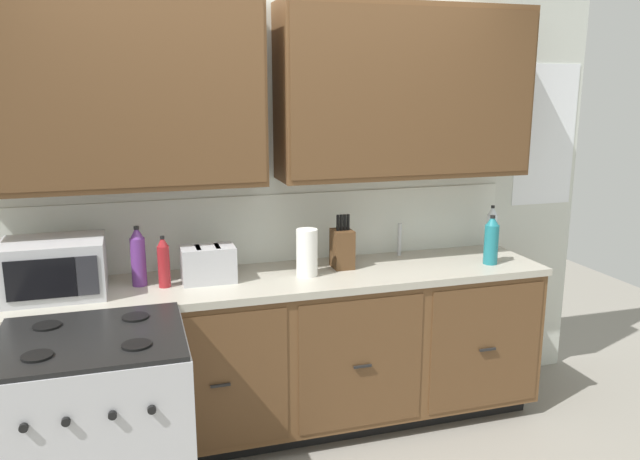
{
  "coord_description": "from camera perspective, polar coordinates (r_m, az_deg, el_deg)",
  "views": [
    {
      "loc": [
        -0.74,
        -2.9,
        1.93
      ],
      "look_at": [
        0.23,
        0.27,
        1.18
      ],
      "focal_mm": 35.29,
      "sensor_mm": 36.0,
      "label": 1
    }
  ],
  "objects": [
    {
      "name": "counter_run",
      "position": [
        3.59,
        -3.63,
        -11.1
      ],
      "size": [
        3.04,
        0.64,
        0.93
      ],
      "color": "black",
      "rests_on": "ground_plane"
    },
    {
      "name": "toaster",
      "position": [
        3.37,
        -10.1,
        -3.05
      ],
      "size": [
        0.28,
        0.18,
        0.19
      ],
      "color": "#B7B7BC",
      "rests_on": "counter_run"
    },
    {
      "name": "paper_towel_roll",
      "position": [
        3.4,
        -1.19,
        -2.07
      ],
      "size": [
        0.12,
        0.12,
        0.26
      ],
      "primitive_type": "cylinder",
      "color": "white",
      "rests_on": "counter_run"
    },
    {
      "name": "stove_range",
      "position": [
        2.97,
        -19.4,
        -17.49
      ],
      "size": [
        0.76,
        0.68,
        0.95
      ],
      "color": "#B7B7BC",
      "rests_on": "ground_plane"
    },
    {
      "name": "wall_unit",
      "position": [
        3.49,
        -4.67,
        8.43
      ],
      "size": [
        4.21,
        0.4,
        2.49
      ],
      "color": "silver",
      "rests_on": "ground_plane"
    },
    {
      "name": "ground_plane",
      "position": [
        3.56,
        -2.38,
        -20.01
      ],
      "size": [
        8.0,
        8.0,
        0.0
      ],
      "primitive_type": "plane",
      "color": "gray"
    },
    {
      "name": "bottle_teal",
      "position": [
        3.77,
        15.27,
        -0.91
      ],
      "size": [
        0.08,
        0.08,
        0.29
      ],
      "color": "#1E707A",
      "rests_on": "counter_run"
    },
    {
      "name": "bottle_red",
      "position": [
        3.31,
        -13.99,
        -2.85
      ],
      "size": [
        0.06,
        0.06,
        0.27
      ],
      "color": "maroon",
      "rests_on": "counter_run"
    },
    {
      "name": "bottle_clear",
      "position": [
        4.04,
        15.29,
        0.05
      ],
      "size": [
        0.06,
        0.06,
        0.29
      ],
      "color": "silver",
      "rests_on": "counter_run"
    },
    {
      "name": "bottle_violet",
      "position": [
        3.37,
        -16.16,
        -2.35
      ],
      "size": [
        0.08,
        0.08,
        0.31
      ],
      "color": "#663384",
      "rests_on": "counter_run"
    },
    {
      "name": "sink_faucet",
      "position": [
        3.85,
        7.21,
        -0.86
      ],
      "size": [
        0.02,
        0.02,
        0.2
      ],
      "primitive_type": "cylinder",
      "color": "#B2B5BA",
      "rests_on": "counter_run"
    },
    {
      "name": "microwave",
      "position": [
        3.35,
        -22.96,
        -3.2
      ],
      "size": [
        0.48,
        0.37,
        0.28
      ],
      "color": "#B7B7BC",
      "rests_on": "counter_run"
    },
    {
      "name": "knife_block",
      "position": [
        3.56,
        2.03,
        -1.64
      ],
      "size": [
        0.11,
        0.14,
        0.31
      ],
      "color": "#52361E",
      "rests_on": "counter_run"
    }
  ]
}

